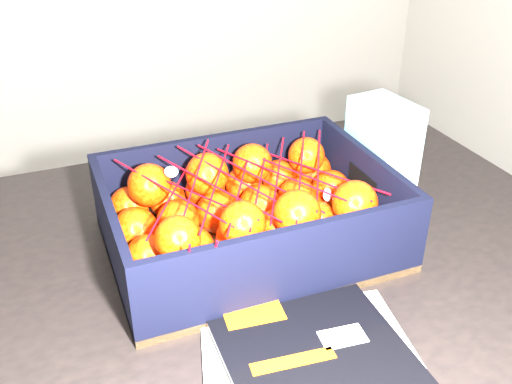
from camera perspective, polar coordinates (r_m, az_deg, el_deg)
name	(u,v)px	position (r m, az deg, el deg)	size (l,w,h in m)	color
table	(219,314)	(0.92, -3.66, -11.85)	(1.20, 0.80, 0.75)	black
produce_crate	(249,224)	(0.87, -0.73, -3.21)	(0.41, 0.31, 0.12)	olive
clementine_heap	(249,214)	(0.86, -0.72, -2.14)	(0.39, 0.29, 0.12)	#FE3405
mesh_net	(245,185)	(0.83, -1.04, 0.70)	(0.34, 0.27, 0.09)	red
retail_carton	(381,150)	(1.01, 12.22, 4.02)	(0.08, 0.11, 0.17)	white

